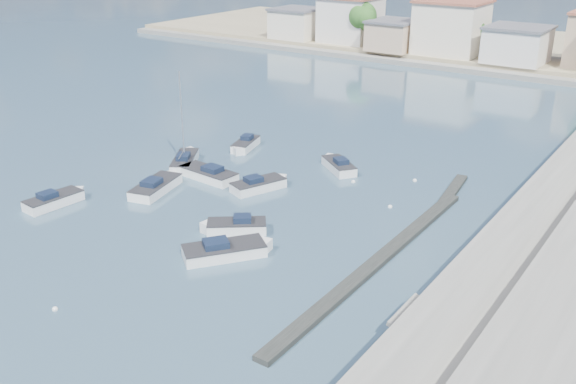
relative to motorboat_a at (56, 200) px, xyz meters
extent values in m
plane|color=#2A4355|center=(18.54, 36.10, -0.38)|extent=(400.00, 400.00, 0.00)
cube|color=slate|center=(37.04, 9.10, 0.52)|extent=(5.00, 90.00, 1.80)
cube|color=slate|center=(32.69, 9.10, 0.52)|extent=(4.17, 90.00, 2.86)
cube|color=slate|center=(32.54, 0.10, 0.02)|extent=(5.31, 3.50, 1.94)
cube|color=black|center=(25.54, 6.10, -0.20)|extent=(1.00, 26.00, 0.35)
cube|color=black|center=(25.04, 20.10, -0.23)|extent=(2.00, 8.05, 0.30)
cube|color=gray|center=(18.54, 88.10, 0.32)|extent=(160.00, 40.00, 1.40)
cube|color=slate|center=(18.54, 67.10, 0.02)|extent=(160.00, 2.50, 0.80)
cube|color=beige|center=(-25.46, 72.10, 3.52)|extent=(8.00, 8.00, 5.00)
cube|color=#595960|center=(-25.46, 72.10, 6.20)|extent=(8.48, 8.48, 0.35)
cube|color=silver|center=(-15.46, 74.10, 4.77)|extent=(9.00, 9.00, 7.50)
cube|color=tan|center=(-5.46, 71.10, 3.27)|extent=(7.00, 8.00, 4.50)
cube|color=#595960|center=(-5.46, 71.10, 5.70)|extent=(7.42, 8.48, 0.35)
cube|color=beige|center=(3.54, 73.10, 5.02)|extent=(10.00, 9.00, 8.00)
cube|color=#99513D|center=(3.54, 73.10, 9.20)|extent=(10.60, 9.54, 0.35)
cube|color=silver|center=(14.54, 72.10, 3.52)|extent=(8.50, 8.50, 5.00)
cube|color=#595960|center=(14.54, 72.10, 6.20)|extent=(9.01, 9.01, 0.35)
cylinder|color=#38281E|center=(-11.46, 71.10, 2.71)|extent=(0.44, 0.44, 3.38)
sphere|color=#234B19|center=(-11.46, 71.10, 6.05)|extent=(4.80, 4.80, 4.80)
sphere|color=#234B19|center=(-10.56, 70.50, 5.82)|extent=(3.60, 3.60, 3.60)
sphere|color=#234B19|center=(-12.21, 71.55, 6.20)|extent=(3.30, 3.30, 3.30)
cylinder|color=#38281E|center=(6.54, 74.10, 2.48)|extent=(0.44, 0.44, 2.93)
sphere|color=#234B19|center=(6.54, 74.10, 5.38)|extent=(4.16, 4.16, 4.16)
sphere|color=#234B19|center=(7.32, 73.58, 5.18)|extent=(3.12, 3.12, 3.12)
sphere|color=#234B19|center=(5.89, 74.49, 5.51)|extent=(2.86, 2.86, 2.86)
cube|color=white|center=(-0.02, -0.25, -0.08)|extent=(2.13, 4.66, 1.00)
cube|color=white|center=(0.14, 1.69, -0.08)|extent=(1.77, 1.77, 1.00)
cube|color=#262628|center=(-0.02, -0.25, 0.42)|extent=(2.17, 4.67, 0.08)
cube|color=#151F34|center=(-0.06, -0.70, 0.66)|extent=(1.21, 1.44, 0.48)
cube|color=white|center=(11.35, 11.63, -0.08)|extent=(3.40, 4.95, 1.00)
cube|color=white|center=(12.06, 13.45, -0.08)|extent=(1.73, 1.73, 1.00)
cube|color=#262628|center=(11.35, 11.63, 0.42)|extent=(3.44, 4.97, 0.08)
cube|color=#151F34|center=(11.18, 11.20, 0.66)|extent=(1.57, 1.70, 0.48)
cube|color=white|center=(6.17, 11.20, -0.08)|extent=(5.64, 2.51, 1.00)
cube|color=white|center=(3.81, 11.39, -0.08)|extent=(2.08, 2.08, 1.00)
cube|color=#262628|center=(6.17, 11.20, 0.42)|extent=(5.64, 2.55, 0.08)
cube|color=#151F34|center=(6.72, 11.16, 0.66)|extent=(1.74, 1.42, 0.48)
cube|color=white|center=(14.93, 4.33, -0.08)|extent=(4.43, 3.97, 1.00)
cube|color=white|center=(13.50, 3.23, -0.08)|extent=(1.38, 1.38, 1.00)
cube|color=#262628|center=(14.93, 4.33, 0.42)|extent=(4.45, 4.00, 0.08)
cube|color=#151F34|center=(15.27, 4.59, 0.66)|extent=(1.67, 1.63, 0.48)
cube|color=white|center=(4.55, 6.42, -0.08)|extent=(3.36, 5.67, 1.00)
cube|color=white|center=(3.98, 8.63, -0.08)|extent=(2.04, 2.04, 1.00)
cube|color=#262628|center=(4.55, 6.42, 0.42)|extent=(3.40, 5.68, 0.08)
cube|color=#151F34|center=(4.68, 5.91, 0.66)|extent=(1.66, 1.87, 0.48)
cube|color=white|center=(14.55, 19.52, -0.08)|extent=(4.47, 3.94, 1.00)
cube|color=white|center=(13.08, 20.62, -0.08)|extent=(1.38, 1.38, 1.00)
cube|color=#262628|center=(14.55, 19.52, 0.42)|extent=(4.49, 3.97, 0.08)
cube|color=#151F34|center=(14.90, 19.27, 0.66)|extent=(1.67, 1.62, 0.48)
cube|color=white|center=(3.73, 19.59, -0.08)|extent=(2.68, 4.43, 1.00)
cube|color=white|center=(4.23, 17.87, -0.08)|extent=(1.50, 1.50, 1.00)
cube|color=#262628|center=(3.73, 19.59, 0.42)|extent=(2.71, 4.43, 0.08)
cube|color=#151F34|center=(3.61, 19.99, 0.66)|extent=(1.28, 1.47, 0.48)
cube|color=white|center=(16.61, 0.93, -0.08)|extent=(4.99, 5.64, 1.00)
cube|color=white|center=(18.02, 2.80, -0.08)|extent=(1.70, 1.70, 1.00)
cube|color=#262628|center=(16.61, 0.93, 0.42)|extent=(5.03, 5.66, 0.08)
cube|color=#151F34|center=(16.28, 0.50, 0.66)|extent=(2.04, 2.10, 0.48)
cube|color=white|center=(2.13, 12.51, -0.08)|extent=(4.32, 5.41, 1.00)
cube|color=white|center=(0.88, 14.47, -0.08)|extent=(1.49, 1.49, 1.00)
cube|color=#262628|center=(2.13, 12.51, 0.42)|extent=(4.35, 5.43, 0.08)
cube|color=#151F34|center=(2.41, 12.06, 0.66)|extent=(1.77, 1.93, 0.48)
cylinder|color=silver|center=(2.13, 12.51, 4.42)|extent=(0.12, 0.12, 8.00)
cylinder|color=silver|center=(2.77, 11.49, 1.12)|extent=(1.35, 2.07, 0.08)
sphere|color=white|center=(31.54, 2.61, -0.33)|extent=(0.35, 0.35, 0.35)
sphere|color=white|center=(31.45, 12.52, -0.33)|extent=(0.35, 0.35, 0.35)
sphere|color=white|center=(12.77, -9.68, -0.33)|extent=(0.35, 0.35, 0.35)
sphere|color=white|center=(22.14, 14.63, -0.33)|extent=(0.35, 0.35, 0.35)
sphere|color=white|center=(17.12, 17.64, -0.33)|extent=(0.35, 0.35, 0.35)
sphere|color=white|center=(21.36, 20.98, -0.33)|extent=(0.35, 0.35, 0.35)
camera|label=1|loc=(41.89, -27.97, 20.17)|focal=40.00mm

